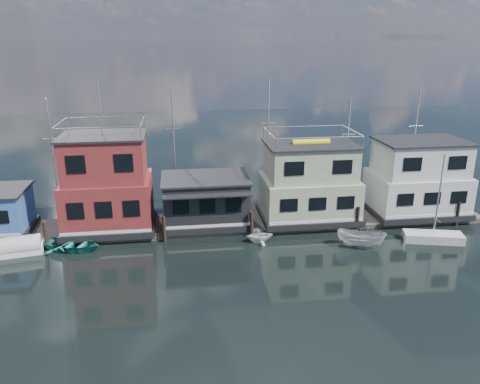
{
  "coord_description": "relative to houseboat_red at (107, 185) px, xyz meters",
  "views": [
    {
      "loc": [
        -2.62,
        -25.53,
        15.56
      ],
      "look_at": [
        2.45,
        12.0,
        3.0
      ],
      "focal_mm": 35.0,
      "sensor_mm": 36.0,
      "label": 1
    }
  ],
  "objects": [
    {
      "name": "background_masts",
      "position": [
        13.26,
        6.0,
        1.45
      ],
      "size": [
        36.4,
        0.16,
        12.0
      ],
      "color": "silver",
      "rests_on": "ground"
    },
    {
      "name": "pilings",
      "position": [
        8.17,
        -2.8,
        -3.0
      ],
      "size": [
        42.28,
        0.28,
        2.2
      ],
      "color": "#2D2116",
      "rests_on": "ground"
    },
    {
      "name": "motorboat",
      "position": [
        19.63,
        -5.87,
        -3.39
      ],
      "size": [
        3.96,
        2.86,
        1.44
      ],
      "primitive_type": "imported",
      "rotation": [
        0.0,
        0.0,
        1.13
      ],
      "color": "silver",
      "rests_on": "ground"
    },
    {
      "name": "day_sailer",
      "position": [
        25.81,
        -5.56,
        -3.68
      ],
      "size": [
        4.77,
        2.59,
        7.17
      ],
      "rotation": [
        0.0,
        0.0,
        -0.25
      ],
      "color": "silver",
      "rests_on": "ground"
    },
    {
      "name": "houseboat_white",
      "position": [
        27.0,
        0.0,
        -0.57
      ],
      "size": [
        8.4,
        5.9,
        6.66
      ],
      "color": "black",
      "rests_on": "dock"
    },
    {
      "name": "houseboat_red",
      "position": [
        0.0,
        0.0,
        0.0
      ],
      "size": [
        7.4,
        5.9,
        11.86
      ],
      "color": "black",
      "rests_on": "dock"
    },
    {
      "name": "ground",
      "position": [
        8.5,
        -12.0,
        -4.1
      ],
      "size": [
        160.0,
        160.0,
        0.0
      ],
      "primitive_type": "plane",
      "color": "black",
      "rests_on": "ground"
    },
    {
      "name": "dock",
      "position": [
        8.5,
        0.0,
        -3.9
      ],
      "size": [
        48.0,
        5.0,
        0.4
      ],
      "primitive_type": "cube",
      "color": "#595147",
      "rests_on": "ground"
    },
    {
      "name": "dinghy_teal",
      "position": [
        -2.45,
        -3.31,
        -3.66
      ],
      "size": [
        5.09,
        4.33,
        0.9
      ],
      "primitive_type": "imported",
      "rotation": [
        0.0,
        0.0,
        1.24
      ],
      "color": "teal",
      "rests_on": "ground"
    },
    {
      "name": "dinghy_white",
      "position": [
        11.98,
        -3.84,
        -3.52
      ],
      "size": [
        2.35,
        2.06,
        1.18
      ],
      "primitive_type": "imported",
      "rotation": [
        0.0,
        0.0,
        1.63
      ],
      "color": "silver",
      "rests_on": "ground"
    },
    {
      "name": "houseboat_green",
      "position": [
        17.0,
        0.0,
        -0.55
      ],
      "size": [
        8.4,
        5.9,
        7.03
      ],
      "color": "black",
      "rests_on": "dock"
    },
    {
      "name": "tarp_runabout",
      "position": [
        -6.51,
        -3.56,
        -3.54
      ],
      "size": [
        3.9,
        2.12,
        1.5
      ],
      "rotation": [
        0.0,
        0.0,
        0.18
      ],
      "color": "white",
      "rests_on": "ground"
    },
    {
      "name": "houseboat_dark",
      "position": [
        8.0,
        -0.02,
        -1.69
      ],
      "size": [
        7.4,
        6.1,
        4.06
      ],
      "color": "black",
      "rests_on": "dock"
    }
  ]
}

